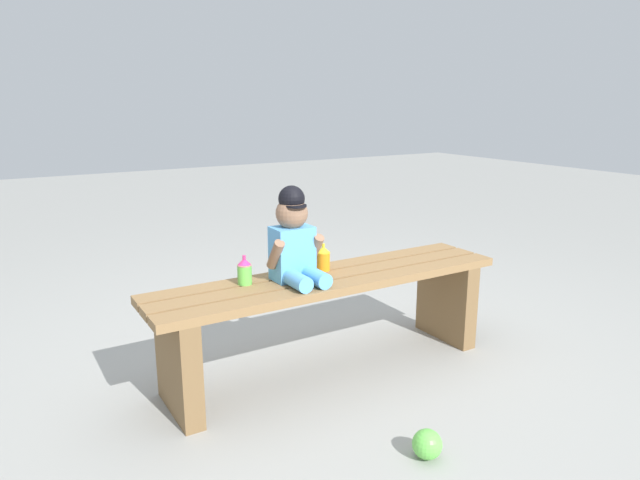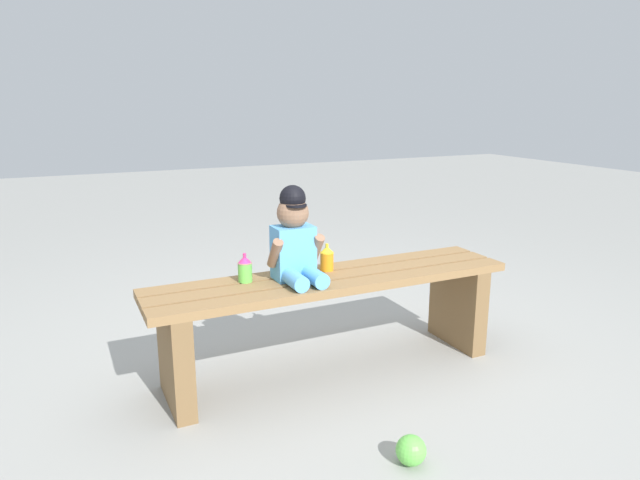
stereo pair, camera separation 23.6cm
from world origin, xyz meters
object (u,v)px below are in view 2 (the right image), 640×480
park_bench (333,306)px  sippy_cup_left (245,268)px  sippy_cup_right (327,258)px  toy_ball (411,450)px  child_figure (295,239)px

park_bench → sippy_cup_left: sippy_cup_left is taller
sippy_cup_right → toy_ball: (-0.08, -0.81, -0.46)m
park_bench → child_figure: bearing=173.5°
child_figure → toy_ball: size_ratio=3.88×
park_bench → sippy_cup_right: 0.22m
sippy_cup_left → park_bench: bearing=-11.8°
park_bench → toy_ball: (-0.07, -0.73, -0.26)m
child_figure → toy_ball: (0.10, -0.75, -0.58)m
sippy_cup_right → toy_ball: 0.94m
park_bench → child_figure: child_figure is taller
park_bench → sippy_cup_right: size_ratio=13.22×
sippy_cup_left → toy_ball: 0.98m
park_bench → toy_ball: park_bench is taller
park_bench → toy_ball: 0.78m
sippy_cup_left → sippy_cup_right: size_ratio=1.00×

